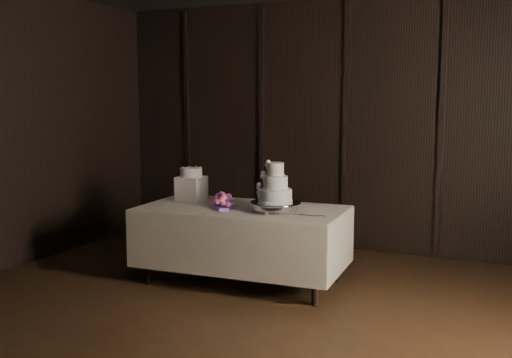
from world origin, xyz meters
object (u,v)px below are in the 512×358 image
at_px(cake_stand, 275,207).
at_px(small_cake, 191,172).
at_px(box_pedestal, 191,188).
at_px(bouquet, 222,201).
at_px(wedding_cake, 272,187).
at_px(display_table, 242,242).

height_order(cake_stand, small_cake, small_cake).
bearing_deg(box_pedestal, bouquet, -25.90).
bearing_deg(small_cake, wedding_cake, -12.60).
relative_size(display_table, bouquet, 5.34).
distance_m(cake_stand, bouquet, 0.55).
xyz_separation_m(bouquet, small_cake, (-0.49, 0.24, 0.23)).
bearing_deg(bouquet, display_table, 25.12).
xyz_separation_m(display_table, box_pedestal, (-0.67, 0.16, 0.47)).
height_order(display_table, small_cake, small_cake).
relative_size(bouquet, box_pedestal, 1.48).
relative_size(cake_stand, bouquet, 1.26).
relative_size(display_table, wedding_cake, 5.48).
bearing_deg(box_pedestal, display_table, -13.16).
height_order(display_table, box_pedestal, box_pedestal).
height_order(wedding_cake, box_pedestal, wedding_cake).
xyz_separation_m(display_table, small_cake, (-0.67, 0.16, 0.64)).
distance_m(wedding_cake, bouquet, 0.56).
bearing_deg(box_pedestal, cake_stand, -11.46).
bearing_deg(wedding_cake, box_pedestal, 165.19).
bearing_deg(wedding_cake, cake_stand, 27.54).
height_order(wedding_cake, small_cake, wedding_cake).
bearing_deg(box_pedestal, small_cake, 0.00).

